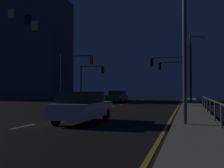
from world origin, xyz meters
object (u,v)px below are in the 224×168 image
(traffic_light_mid_right, at_px, (174,73))
(car_oncoming, at_px, (117,97))
(street_lamp_mid_block, at_px, (176,24))
(building_distant, at_px, (8,51))
(traffic_light_far_right, at_px, (74,69))
(street_lamp_median, at_px, (193,62))
(street_lamp_across_street, at_px, (191,67))
(traffic_light_mid_left, at_px, (170,69))
(car, at_px, (83,107))
(traffic_light_far_left, at_px, (91,76))

(traffic_light_mid_right, bearing_deg, car_oncoming, -149.84)
(street_lamp_mid_block, xyz_separation_m, building_distant, (-30.19, 31.68, 4.00))
(traffic_light_far_right, xyz_separation_m, street_lamp_median, (13.06, 6.30, 1.04))
(street_lamp_across_street, bearing_deg, traffic_light_mid_left, -106.44)
(car, distance_m, car_oncoming, 22.87)
(car_oncoming, xyz_separation_m, traffic_light_far_right, (-3.66, -5.40, 3.23))
(traffic_light_far_right, distance_m, building_distant, 23.58)
(traffic_light_mid_left, bearing_deg, street_lamp_median, 43.23)
(car_oncoming, distance_m, street_lamp_across_street, 12.12)
(car_oncoming, xyz_separation_m, street_lamp_median, (9.40, 0.90, 4.27))
(traffic_light_mid_left, distance_m, street_lamp_median, 3.78)
(car, relative_size, traffic_light_mid_right, 0.80)
(traffic_light_far_right, height_order, street_lamp_mid_block, street_lamp_mid_block)
(traffic_light_far_right, height_order, building_distant, building_distant)
(traffic_light_mid_right, relative_size, traffic_light_mid_left, 0.99)
(traffic_light_far_right, bearing_deg, traffic_light_mid_right, 41.67)
(traffic_light_mid_right, bearing_deg, street_lamp_across_street, 50.24)
(building_distant, bearing_deg, traffic_light_mid_left, -19.93)
(traffic_light_far_right, relative_size, building_distant, 0.27)
(traffic_light_far_left, height_order, traffic_light_far_right, traffic_light_far_right)
(car_oncoming, bearing_deg, street_lamp_mid_block, -70.14)
(street_lamp_median, bearing_deg, traffic_light_mid_left, -136.77)
(street_lamp_across_street, bearing_deg, street_lamp_mid_block, -91.82)
(car, distance_m, building_distant, 41.24)
(traffic_light_far_right, bearing_deg, street_lamp_across_street, 43.37)
(street_lamp_mid_block, height_order, building_distant, building_distant)
(car, xyz_separation_m, street_lamp_mid_block, (4.59, -0.31, 3.81))
(street_lamp_mid_block, bearing_deg, traffic_light_mid_left, 94.09)
(car_oncoming, relative_size, traffic_light_mid_right, 0.81)
(traffic_light_far_left, height_order, street_lamp_across_street, street_lamp_across_street)
(street_lamp_median, distance_m, street_lamp_across_street, 5.86)
(traffic_light_mid_left, relative_size, street_lamp_mid_block, 0.75)
(street_lamp_mid_block, bearing_deg, car_oncoming, 109.86)
(traffic_light_far_left, bearing_deg, car_oncoming, -17.26)
(car_oncoming, distance_m, traffic_light_far_right, 7.28)
(traffic_light_mid_right, distance_m, building_distant, 29.62)
(traffic_light_mid_right, xyz_separation_m, traffic_light_far_right, (-10.61, -9.44, 0.02))
(traffic_light_mid_left, bearing_deg, car_oncoming, 166.67)
(street_lamp_median, relative_size, building_distant, 0.39)
(car_oncoming, height_order, traffic_light_mid_left, traffic_light_mid_left)
(car, relative_size, street_lamp_median, 0.53)
(street_lamp_across_street, bearing_deg, building_distant, 176.24)
(traffic_light_mid_left, relative_size, street_lamp_median, 0.67)
(car, bearing_deg, building_distant, 129.22)
(traffic_light_mid_left, bearing_deg, street_lamp_mid_block, -85.91)
(street_lamp_mid_block, bearing_deg, building_distant, 133.62)
(traffic_light_mid_right, height_order, street_lamp_median, street_lamp_median)
(traffic_light_mid_left, xyz_separation_m, street_lamp_median, (2.65, 2.50, 1.00))
(traffic_light_far_left, relative_size, street_lamp_median, 0.62)
(traffic_light_far_left, distance_m, building_distant, 20.21)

